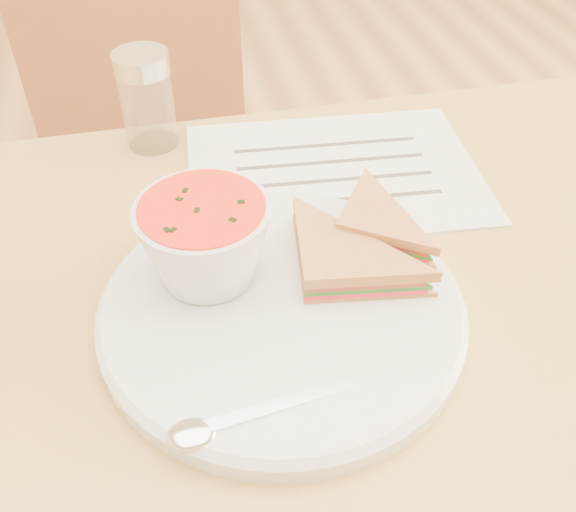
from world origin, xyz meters
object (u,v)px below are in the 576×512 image
object	(u,v)px
condiment_shaker	(147,100)
plate	(282,310)
chair_far	(143,182)
soup_bowl	(206,245)

from	to	relation	value
condiment_shaker	plate	bearing A→B (deg)	-73.91
chair_far	soup_bowl	size ratio (longest dim) A/B	8.27
soup_bowl	condiment_shaker	bearing A→B (deg)	97.09
chair_far	soup_bowl	xyz separation A→B (m)	(0.07, -0.59, 0.34)
plate	soup_bowl	bearing A→B (deg)	141.41
soup_bowl	condiment_shaker	distance (m)	0.26
plate	soup_bowl	distance (m)	0.08
plate	condiment_shaker	xyz separation A→B (m)	(-0.09, 0.30, 0.05)
chair_far	condiment_shaker	distance (m)	0.48
chair_far	soup_bowl	distance (m)	0.69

